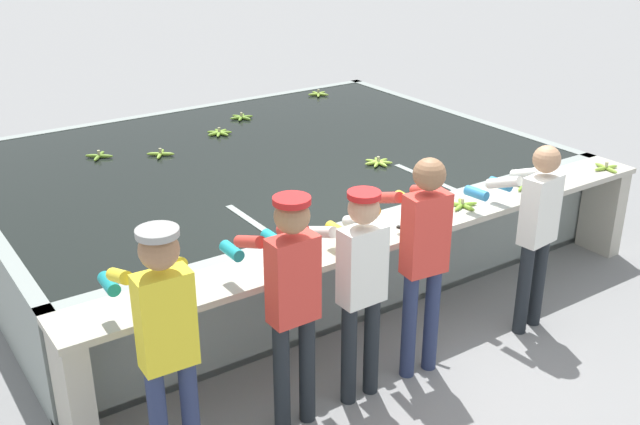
{
  "coord_description": "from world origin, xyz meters",
  "views": [
    {
      "loc": [
        -3.54,
        -3.85,
        3.34
      ],
      "look_at": [
        0.0,
        1.35,
        0.64
      ],
      "focal_mm": 42.0,
      "sensor_mm": 36.0,
      "label": 1
    }
  ],
  "objects_px": {
    "banana_bunch_floating_2": "(160,154)",
    "banana_bunch_ledge_2": "(606,168)",
    "banana_bunch_floating_1": "(318,94)",
    "banana_bunch_ledge_1": "(462,205)",
    "worker_1": "(290,291)",
    "worker_3": "(422,247)",
    "worker_2": "(359,277)",
    "banana_bunch_floating_0": "(241,117)",
    "banana_bunch_ledge_0": "(524,186)",
    "worker_0": "(165,333)",
    "banana_bunch_floating_3": "(378,162)",
    "banana_bunch_floating_5": "(99,156)",
    "banana_bunch_floating_4": "(219,133)",
    "worker_4": "(535,222)",
    "knife_0": "(411,230)",
    "knife_1": "(167,287)"
  },
  "relations": [
    {
      "from": "banana_bunch_floating_0",
      "to": "banana_bunch_floating_3",
      "type": "height_order",
      "value": "same"
    },
    {
      "from": "worker_0",
      "to": "banana_bunch_floating_1",
      "type": "xyz_separation_m",
      "value": [
        4.02,
        4.37,
        -0.1
      ]
    },
    {
      "from": "worker_3",
      "to": "worker_4",
      "type": "distance_m",
      "value": 1.15
    },
    {
      "from": "banana_bunch_floating_2",
      "to": "banana_bunch_floating_4",
      "type": "bearing_deg",
      "value": 20.93
    },
    {
      "from": "worker_1",
      "to": "banana_bunch_floating_2",
      "type": "xyz_separation_m",
      "value": [
        0.49,
        3.23,
        -0.08
      ]
    },
    {
      "from": "banana_bunch_ledge_0",
      "to": "worker_0",
      "type": "bearing_deg",
      "value": -170.74
    },
    {
      "from": "banana_bunch_ledge_2",
      "to": "knife_0",
      "type": "bearing_deg",
      "value": -179.33
    },
    {
      "from": "banana_bunch_ledge_0",
      "to": "knife_1",
      "type": "bearing_deg",
      "value": 178.78
    },
    {
      "from": "worker_2",
      "to": "knife_1",
      "type": "xyz_separation_m",
      "value": [
        -1.11,
        0.63,
        -0.02
      ]
    },
    {
      "from": "worker_1",
      "to": "worker_3",
      "type": "xyz_separation_m",
      "value": [
        1.1,
        0.0,
        0.01
      ]
    },
    {
      "from": "banana_bunch_floating_4",
      "to": "banana_bunch_ledge_1",
      "type": "distance_m",
      "value": 3.07
    },
    {
      "from": "banana_bunch_floating_5",
      "to": "banana_bunch_ledge_0",
      "type": "xyz_separation_m",
      "value": [
        2.85,
        -2.95,
        0.0
      ]
    },
    {
      "from": "banana_bunch_floating_5",
      "to": "banana_bunch_ledge_2",
      "type": "distance_m",
      "value": 4.92
    },
    {
      "from": "banana_bunch_floating_5",
      "to": "banana_bunch_floating_0",
      "type": "bearing_deg",
      "value": 13.05
    },
    {
      "from": "worker_4",
      "to": "banana_bunch_floating_2",
      "type": "relative_size",
      "value": 6.34
    },
    {
      "from": "worker_4",
      "to": "banana_bunch_floating_3",
      "type": "relative_size",
      "value": 5.65
    },
    {
      "from": "worker_1",
      "to": "banana_bunch_floating_2",
      "type": "height_order",
      "value": "worker_1"
    },
    {
      "from": "worker_4",
      "to": "knife_1",
      "type": "distance_m",
      "value": 2.9
    },
    {
      "from": "banana_bunch_floating_3",
      "to": "worker_4",
      "type": "bearing_deg",
      "value": -86.38
    },
    {
      "from": "worker_1",
      "to": "banana_bunch_floating_4",
      "type": "height_order",
      "value": "worker_1"
    },
    {
      "from": "worker_0",
      "to": "banana_bunch_floating_3",
      "type": "distance_m",
      "value": 3.52
    },
    {
      "from": "worker_3",
      "to": "banana_bunch_ledge_2",
      "type": "relative_size",
      "value": 6.03
    },
    {
      "from": "banana_bunch_ledge_2",
      "to": "knife_1",
      "type": "height_order",
      "value": "banana_bunch_ledge_2"
    },
    {
      "from": "worker_3",
      "to": "banana_bunch_ledge_2",
      "type": "bearing_deg",
      "value": 9.53
    },
    {
      "from": "banana_bunch_floating_3",
      "to": "knife_0",
      "type": "xyz_separation_m",
      "value": [
        -0.76,
        -1.38,
        -0.01
      ]
    },
    {
      "from": "banana_bunch_floating_4",
      "to": "banana_bunch_floating_3",
      "type": "bearing_deg",
      "value": -64.54
    },
    {
      "from": "worker_1",
      "to": "banana_bunch_ledge_0",
      "type": "xyz_separation_m",
      "value": [
        2.81,
        0.57,
        -0.08
      ]
    },
    {
      "from": "banana_bunch_ledge_0",
      "to": "knife_0",
      "type": "distance_m",
      "value": 1.45
    },
    {
      "from": "banana_bunch_floating_1",
      "to": "banana_bunch_floating_5",
      "type": "relative_size",
      "value": 1.14
    },
    {
      "from": "worker_1",
      "to": "worker_4",
      "type": "relative_size",
      "value": 1.05
    },
    {
      "from": "worker_0",
      "to": "banana_bunch_floating_4",
      "type": "distance_m",
      "value": 4.18
    },
    {
      "from": "banana_bunch_floating_1",
      "to": "banana_bunch_ledge_1",
      "type": "height_order",
      "value": "banana_bunch_ledge_1"
    },
    {
      "from": "banana_bunch_floating_2",
      "to": "banana_bunch_ledge_0",
      "type": "relative_size",
      "value": 0.92
    },
    {
      "from": "banana_bunch_floating_3",
      "to": "knife_0",
      "type": "relative_size",
      "value": 0.84
    },
    {
      "from": "banana_bunch_floating_5",
      "to": "banana_bunch_ledge_1",
      "type": "distance_m",
      "value": 3.62
    },
    {
      "from": "worker_2",
      "to": "worker_3",
      "type": "height_order",
      "value": "worker_3"
    },
    {
      "from": "worker_1",
      "to": "knife_0",
      "type": "xyz_separation_m",
      "value": [
        1.37,
        0.43,
        -0.09
      ]
    },
    {
      "from": "banana_bunch_floating_4",
      "to": "banana_bunch_floating_5",
      "type": "distance_m",
      "value": 1.35
    },
    {
      "from": "banana_bunch_floating_1",
      "to": "banana_bunch_ledge_1",
      "type": "xyz_separation_m",
      "value": [
        -1.11,
        -3.78,
        0.0
      ]
    },
    {
      "from": "worker_4",
      "to": "worker_1",
      "type": "bearing_deg",
      "value": 179.09
    },
    {
      "from": "banana_bunch_floating_2",
      "to": "banana_bunch_ledge_2",
      "type": "distance_m",
      "value": 4.33
    },
    {
      "from": "banana_bunch_floating_3",
      "to": "banana_bunch_ledge_1",
      "type": "height_order",
      "value": "banana_bunch_ledge_1"
    },
    {
      "from": "worker_2",
      "to": "banana_bunch_floating_3",
      "type": "bearing_deg",
      "value": 48.55
    },
    {
      "from": "worker_0",
      "to": "banana_bunch_floating_1",
      "type": "relative_size",
      "value": 6.11
    },
    {
      "from": "worker_1",
      "to": "worker_3",
      "type": "distance_m",
      "value": 1.1
    },
    {
      "from": "worker_4",
      "to": "banana_bunch_ledge_0",
      "type": "distance_m",
      "value": 0.83
    },
    {
      "from": "banana_bunch_floating_0",
      "to": "worker_2",
      "type": "bearing_deg",
      "value": -107.66
    },
    {
      "from": "banana_bunch_floating_1",
      "to": "knife_1",
      "type": "relative_size",
      "value": 0.87
    },
    {
      "from": "banana_bunch_floating_0",
      "to": "banana_bunch_ledge_0",
      "type": "bearing_deg",
      "value": -73.3
    },
    {
      "from": "worker_2",
      "to": "banana_bunch_floating_0",
      "type": "xyz_separation_m",
      "value": [
        1.25,
        3.93,
        -0.02
      ]
    }
  ]
}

